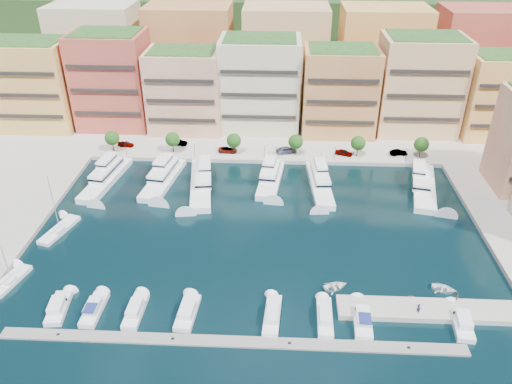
{
  "coord_description": "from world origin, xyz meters",
  "views": [
    {
      "loc": [
        3.53,
        -83.96,
        58.91
      ],
      "look_at": [
        -0.87,
        5.49,
        6.0
      ],
      "focal_mm": 35.0,
      "sensor_mm": 36.0,
      "label": 1
    }
  ],
  "objects_px": {
    "tree_5": "(421,144)",
    "person_1": "(456,297)",
    "cruiser_9": "(462,322)",
    "cruiser_2": "(136,311)",
    "yacht_0": "(107,176)",
    "car_2": "(228,150)",
    "tree_1": "(173,139)",
    "lamppost_0": "(125,145)",
    "tree_2": "(234,141)",
    "tree_4": "(358,143)",
    "tree_3": "(296,142)",
    "lamppost_3": "(335,150)",
    "car_1": "(178,142)",
    "car_5": "(399,152)",
    "tender_0": "(335,286)",
    "car_4": "(344,152)",
    "lamppost_1": "(194,147)",
    "cruiser_0": "(58,308)",
    "cruiser_5": "(272,316)",
    "car_0": "(126,144)",
    "yacht_2": "(201,181)",
    "cruiser_3": "(187,313)",
    "sailboat_1": "(59,230)",
    "cruiser_1": "(94,309)",
    "yacht_1": "(164,177)",
    "yacht_3": "(271,177)",
    "sailboat_0": "(11,281)",
    "cruiser_7": "(362,319)",
    "yacht_6": "(423,184)",
    "cruiser_6": "(325,318)",
    "tender_2": "(444,289)",
    "car_3": "(286,150)",
    "person_0": "(418,308)",
    "lamppost_2": "(264,148)",
    "yacht_4": "(320,182)",
    "tree_0": "(112,138)"
  },
  "relations": [
    {
      "from": "yacht_0",
      "to": "car_2",
      "type": "distance_m",
      "value": 31.58
    },
    {
      "from": "yacht_0",
      "to": "car_4",
      "type": "height_order",
      "value": "yacht_0"
    },
    {
      "from": "lamppost_2",
      "to": "tender_2",
      "type": "height_order",
      "value": "lamppost_2"
    },
    {
      "from": "lamppost_3",
      "to": "yacht_1",
      "type": "bearing_deg",
      "value": -164.66
    },
    {
      "from": "lamppost_1",
      "to": "cruiser_0",
      "type": "bearing_deg",
      "value": -104.16
    },
    {
      "from": "tree_4",
      "to": "yacht_0",
      "type": "distance_m",
      "value": 63.27
    },
    {
      "from": "cruiser_5",
      "to": "car_0",
      "type": "xyz_separation_m",
      "value": [
        -40.84,
        61.09,
        1.19
      ]
    },
    {
      "from": "cruiser_3",
      "to": "cruiser_6",
      "type": "height_order",
      "value": "same"
    },
    {
      "from": "car_1",
      "to": "tree_4",
      "type": "bearing_deg",
      "value": -90.36
    },
    {
      "from": "tree_4",
      "to": "yacht_6",
      "type": "relative_size",
      "value": 0.26
    },
    {
      "from": "car_5",
      "to": "tender_0",
      "type": "bearing_deg",
      "value": 150.91
    },
    {
      "from": "cruiser_3",
      "to": "person_1",
      "type": "bearing_deg",
      "value": 5.91
    },
    {
      "from": "tree_3",
      "to": "lamppost_3",
      "type": "distance_m",
      "value": 10.3
    },
    {
      "from": "sailboat_0",
      "to": "yacht_6",
      "type": "bearing_deg",
      "value": 24.68
    },
    {
      "from": "tree_5",
      "to": "person_1",
      "type": "xyz_separation_m",
      "value": [
        -6.27,
        -53.5,
        -2.91
      ]
    },
    {
      "from": "cruiser_3",
      "to": "sailboat_1",
      "type": "xyz_separation_m",
      "value": [
        -30.16,
        22.27,
        -0.24
      ]
    },
    {
      "from": "tree_0",
      "to": "yacht_6",
      "type": "xyz_separation_m",
      "value": [
        77.71,
        -14.34,
        -3.53
      ]
    },
    {
      "from": "tree_4",
      "to": "lamppost_1",
      "type": "bearing_deg",
      "value": -176.87
    },
    {
      "from": "person_0",
      "to": "person_1",
      "type": "height_order",
      "value": "person_0"
    },
    {
      "from": "yacht_0",
      "to": "yacht_2",
      "type": "distance_m",
      "value": 23.1
    },
    {
      "from": "cruiser_7",
      "to": "cruiser_2",
      "type": "bearing_deg",
      "value": 179.96
    },
    {
      "from": "sailboat_0",
      "to": "car_3",
      "type": "relative_size",
      "value": 2.34
    },
    {
      "from": "car_3",
      "to": "cruiser_0",
      "type": "bearing_deg",
      "value": 128.52
    },
    {
      "from": "cruiser_9",
      "to": "cruiser_2",
      "type": "bearing_deg",
      "value": -180.0
    },
    {
      "from": "yacht_3",
      "to": "sailboat_0",
      "type": "bearing_deg",
      "value": -139.29
    },
    {
      "from": "cruiser_7",
      "to": "tender_2",
      "type": "distance_m",
      "value": 17.21
    },
    {
      "from": "tree_1",
      "to": "car_4",
      "type": "xyz_separation_m",
      "value": [
        44.67,
        0.53,
        -2.99
      ]
    },
    {
      "from": "tender_0",
      "to": "car_0",
      "type": "distance_m",
      "value": 74.27
    },
    {
      "from": "car_3",
      "to": "car_4",
      "type": "xyz_separation_m",
      "value": [
        14.96,
        -0.57,
        -0.06
      ]
    },
    {
      "from": "tree_5",
      "to": "yacht_4",
      "type": "height_order",
      "value": "tree_5"
    },
    {
      "from": "cruiser_3",
      "to": "cruiser_2",
      "type": "bearing_deg",
      "value": -179.99
    },
    {
      "from": "cruiser_0",
      "to": "cruiser_5",
      "type": "xyz_separation_m",
      "value": [
        35.34,
        -0.02,
        -0.0
      ]
    },
    {
      "from": "tree_1",
      "to": "cruiser_1",
      "type": "distance_m",
      "value": 58.29
    },
    {
      "from": "cruiser_1",
      "to": "car_4",
      "type": "distance_m",
      "value": 74.99
    },
    {
      "from": "person_1",
      "to": "yacht_2",
      "type": "bearing_deg",
      "value": -79.91
    },
    {
      "from": "cruiser_1",
      "to": "sailboat_0",
      "type": "relative_size",
      "value": 0.6
    },
    {
      "from": "cruiser_0",
      "to": "sailboat_1",
      "type": "height_order",
      "value": "sailboat_1"
    },
    {
      "from": "cruiser_5",
      "to": "yacht_1",
      "type": "bearing_deg",
      "value": 121.41
    },
    {
      "from": "tree_4",
      "to": "car_1",
      "type": "relative_size",
      "value": 1.17
    },
    {
      "from": "car_1",
      "to": "car_2",
      "type": "height_order",
      "value": "car_1"
    },
    {
      "from": "lamppost_0",
      "to": "yacht_3",
      "type": "xyz_separation_m",
      "value": [
        37.89,
        -10.35,
        -2.62
      ]
    },
    {
      "from": "cruiser_0",
      "to": "cruiser_3",
      "type": "relative_size",
      "value": 0.96
    },
    {
      "from": "tree_2",
      "to": "tree_4",
      "type": "xyz_separation_m",
      "value": [
        32.0,
        0.0,
        0.0
      ]
    },
    {
      "from": "tree_1",
      "to": "person_1",
      "type": "distance_m",
      "value": 78.76
    },
    {
      "from": "yacht_4",
      "to": "car_0",
      "type": "height_order",
      "value": "yacht_4"
    },
    {
      "from": "cruiser_7",
      "to": "person_0",
      "type": "xyz_separation_m",
      "value": [
        9.05,
        1.47,
        1.36
      ]
    },
    {
      "from": "car_1",
      "to": "tender_0",
      "type": "bearing_deg",
      "value": -140.45
    },
    {
      "from": "lamppost_1",
      "to": "cruiser_5",
      "type": "bearing_deg",
      "value": -69.14
    },
    {
      "from": "cruiser_1",
      "to": "cruiser_3",
      "type": "relative_size",
      "value": 0.97
    },
    {
      "from": "tree_1",
      "to": "lamppost_0",
      "type": "bearing_deg",
      "value": -169.15
    }
  ]
}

